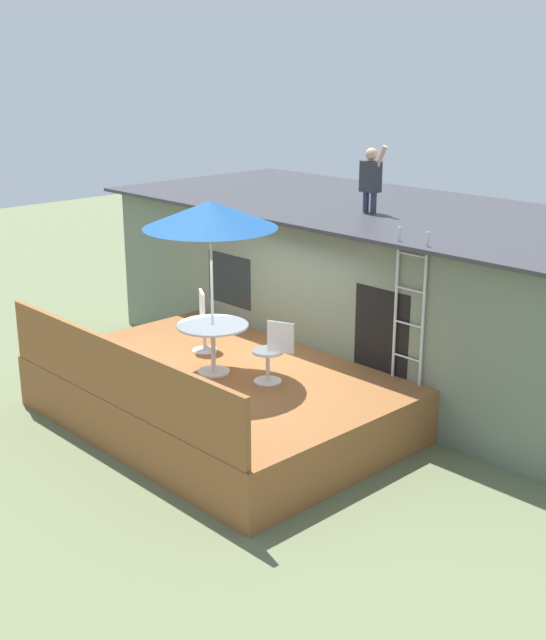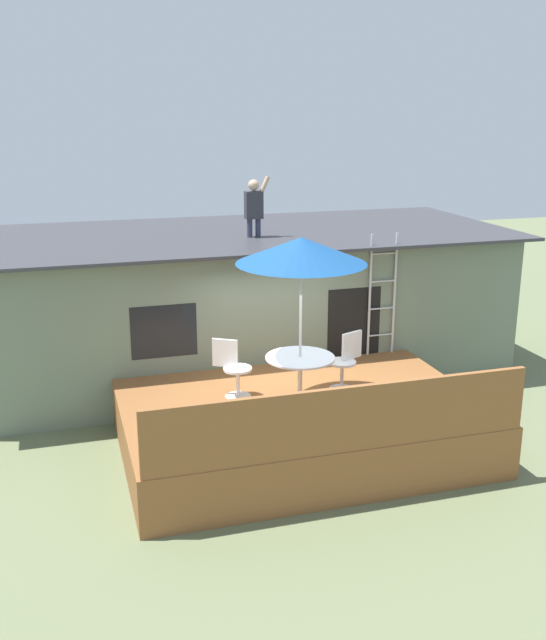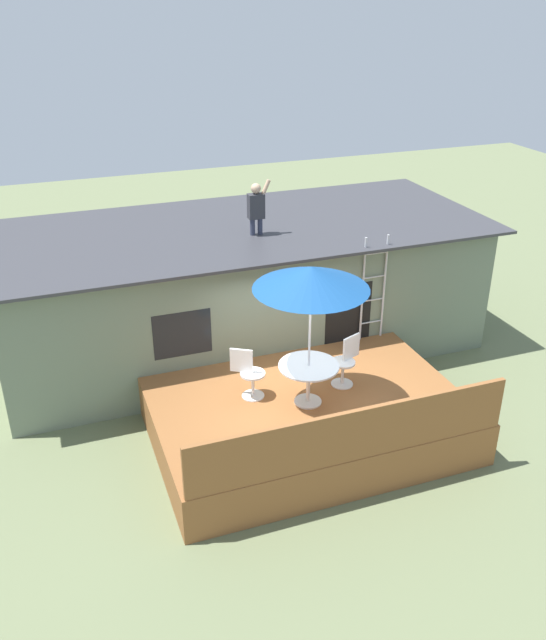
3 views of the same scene
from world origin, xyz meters
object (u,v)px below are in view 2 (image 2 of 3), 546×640
Objects in this scene: person_figure at (254,204)px; patio_chair_left at (233,369)px; patio_table at (300,367)px; patio_chair_right at (346,362)px; step_ladder at (382,295)px; patio_umbrella at (301,251)px.

patio_chair_left is (-1.08, -2.68, -2.15)m from person_figure.
patio_chair_right is (0.88, 0.36, -0.13)m from patio_table.
patio_table is 1.06m from patio_chair_left.
patio_table is at bearing -140.12° from step_ladder.
patio_table is 0.96m from patio_chair_right.
patio_umbrella is 3.06m from step_ladder.
patio_table is at bearing -0.00° from patio_chair_right.
patio_chair_right is at bearing 25.25° from patio_chair_left.
patio_chair_left is (-0.90, 0.55, -1.89)m from patio_umbrella.
patio_umbrella is 2.16m from patio_chair_left.
patio_table is 1.76m from patio_umbrella.
person_figure reaches higher than step_ladder.
patio_umbrella reaches higher than step_ladder.
step_ladder is at bearing -36.11° from person_figure.
person_figure reaches higher than patio_umbrella.
patio_table is 0.94× the size of person_figure.
patio_table is at bearing -90.00° from patio_umbrella.
patio_umbrella is 3.24m from person_figure.
person_figure is 1.21× the size of patio_chair_left.
patio_chair_left is 1.00× the size of patio_chair_right.
patio_umbrella is at bearing -93.26° from person_figure.
step_ladder is (2.15, 1.79, -1.25)m from patio_umbrella.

